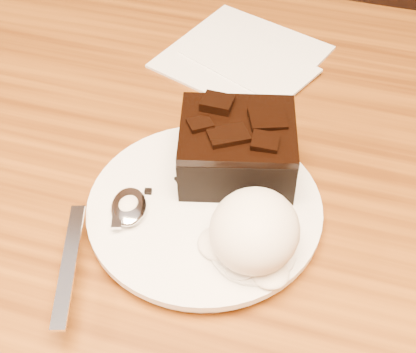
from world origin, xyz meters
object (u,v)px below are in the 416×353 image
(plate, at_px, (205,210))
(napkin, at_px, (242,56))
(spoon, at_px, (129,208))
(ice_cream_scoop, at_px, (255,230))
(brownie, at_px, (237,150))

(plate, xyz_separation_m, napkin, (-0.03, 0.23, -0.00))
(spoon, bearing_deg, ice_cream_scoop, -22.40)
(plate, bearing_deg, ice_cream_scoop, -34.31)
(plate, height_order, brownie, brownie)
(brownie, xyz_separation_m, ice_cream_scoop, (0.04, -0.08, 0.00))
(spoon, distance_m, napkin, 0.26)
(spoon, bearing_deg, napkin, 65.30)
(plate, bearing_deg, spoon, -156.06)
(spoon, relative_size, napkin, 1.08)
(ice_cream_scoop, xyz_separation_m, napkin, (-0.08, 0.27, -0.04))
(ice_cream_scoop, relative_size, spoon, 0.44)
(ice_cream_scoop, bearing_deg, plate, 145.69)
(plate, xyz_separation_m, spoon, (-0.06, -0.03, 0.01))
(ice_cream_scoop, xyz_separation_m, spoon, (-0.11, 0.01, -0.02))
(brownie, bearing_deg, plate, -106.93)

